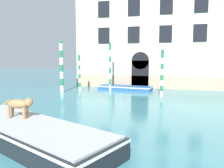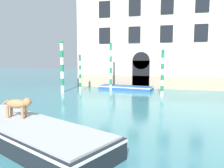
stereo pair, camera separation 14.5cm
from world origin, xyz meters
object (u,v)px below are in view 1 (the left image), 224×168
object	(u,v)px
boat_moored_near_palazzo	(125,88)
boat_foreground	(26,131)
dog_on_deck	(20,104)
mooring_pole_4	(110,66)
mooring_pole_3	(162,73)
mooring_pole_0	(61,66)
mooring_pole_2	(79,73)

from	to	relation	value
boat_moored_near_palazzo	boat_foreground	bearing A→B (deg)	-85.80
boat_foreground	dog_on_deck	size ratio (longest dim) A/B	6.43
mooring_pole_4	mooring_pole_3	bearing A→B (deg)	-26.19
dog_on_deck	mooring_pole_4	bearing A→B (deg)	84.98
mooring_pole_4	dog_on_deck	bearing A→B (deg)	-90.30
boat_foreground	mooring_pole_0	size ratio (longest dim) A/B	1.70
mooring_pole_4	mooring_pole_2	bearing A→B (deg)	-152.93
mooring_pole_4	boat_moored_near_palazzo	bearing A→B (deg)	27.76
boat_foreground	mooring_pole_2	world-z (taller)	mooring_pole_2
boat_moored_near_palazzo	mooring_pole_0	size ratio (longest dim) A/B	1.16
boat_moored_near_palazzo	mooring_pole_3	xyz separation A→B (m)	(3.40, -2.95, 1.60)
dog_on_deck	mooring_pole_2	xyz separation A→B (m)	(-2.39, 11.06, 0.45)
dog_on_deck	mooring_pole_0	distance (m)	10.64
mooring_pole_0	mooring_pole_2	world-z (taller)	mooring_pole_0
boat_moored_near_palazzo	mooring_pole_3	size ratio (longest dim) A/B	1.44
dog_on_deck	mooring_pole_2	world-z (taller)	mooring_pole_2
dog_on_deck	boat_moored_near_palazzo	size ratio (longest dim) A/B	0.23
mooring_pole_2	mooring_pole_3	bearing A→B (deg)	-8.29
dog_on_deck	boat_moored_near_palazzo	world-z (taller)	dog_on_deck
mooring_pole_0	mooring_pole_3	world-z (taller)	mooring_pole_0
mooring_pole_0	dog_on_deck	bearing A→B (deg)	-70.45
mooring_pole_3	boat_foreground	bearing A→B (deg)	-112.03
mooring_pole_3	mooring_pole_4	bearing A→B (deg)	153.81
boat_moored_near_palazzo	mooring_pole_0	distance (m)	6.06
dog_on_deck	mooring_pole_3	distance (m)	11.10
boat_foreground	mooring_pole_3	bearing A→B (deg)	91.19
boat_moored_near_palazzo	mooring_pole_0	xyz separation A→B (m)	(-4.86, -3.00, 2.03)
mooring_pole_2	mooring_pole_3	size ratio (longest dim) A/B	0.91
mooring_pole_2	mooring_pole_4	size ratio (longest dim) A/B	0.75
mooring_pole_0	mooring_pole_2	xyz separation A→B (m)	(1.15, 1.08, -0.59)
mooring_pole_3	mooring_pole_0	bearing A→B (deg)	-179.69
boat_foreground	boat_moored_near_palazzo	world-z (taller)	boat_foreground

